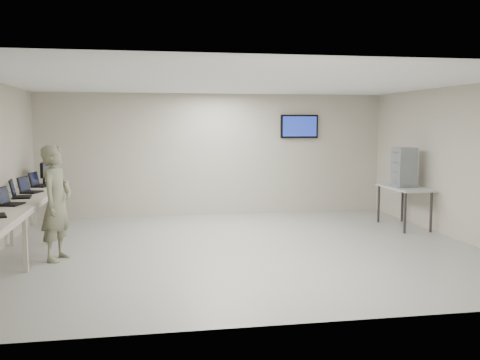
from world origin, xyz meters
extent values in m
cube|color=#ABAB9A|center=(0.00, 0.00, 0.00)|extent=(8.00, 7.00, 0.01)
cube|color=white|center=(0.00, 0.00, 2.80)|extent=(8.00, 7.00, 0.01)
cube|color=#B7AD9E|center=(0.00, 3.50, 1.40)|extent=(8.00, 0.01, 2.80)
cube|color=#B7AD9E|center=(0.00, -3.50, 1.40)|extent=(8.00, 0.01, 2.80)
cube|color=#B7AD9E|center=(4.00, 0.00, 1.40)|extent=(0.01, 7.00, 2.80)
cube|color=#363232|center=(2.00, 3.48, 2.05)|extent=(0.15, 0.04, 0.15)
cube|color=black|center=(2.00, 3.44, 2.05)|extent=(0.90, 0.06, 0.55)
cube|color=navy|center=(2.00, 3.40, 2.05)|extent=(0.82, 0.01, 0.47)
cube|color=beige|center=(-3.60, 0.00, 0.88)|extent=(0.75, 6.00, 0.04)
cube|color=#BBB3A5|center=(-3.23, 0.00, 0.85)|extent=(0.02, 6.00, 0.06)
cube|color=#BBB3A5|center=(-3.30, -0.90, 0.43)|extent=(0.06, 0.06, 0.86)
cube|color=#BBB3A5|center=(-3.90, 0.90, 0.43)|extent=(0.06, 0.06, 0.86)
cube|color=#BBB3A5|center=(-3.30, 0.90, 0.43)|extent=(0.06, 0.06, 0.86)
cube|color=#BBB3A5|center=(-3.90, 2.85, 0.43)|extent=(0.06, 0.06, 0.86)
cube|color=#BBB3A5|center=(-3.30, 2.85, 0.43)|extent=(0.06, 0.06, 0.86)
cube|color=black|center=(-3.57, -0.39, 0.91)|extent=(0.33, 0.41, 0.02)
cube|color=black|center=(-3.70, -0.39, 1.05)|extent=(0.14, 0.34, 0.25)
cube|color=black|center=(-3.68, -0.39, 1.05)|extent=(0.11, 0.30, 0.21)
cube|color=black|center=(-3.61, 0.43, 0.91)|extent=(0.33, 0.42, 0.02)
cube|color=black|center=(-3.75, 0.43, 1.07)|extent=(0.12, 0.38, 0.28)
cube|color=black|center=(-3.73, 0.43, 1.07)|extent=(0.09, 0.33, 0.23)
cube|color=black|center=(-3.58, 1.07, 0.91)|extent=(0.36, 0.43, 0.02)
cube|color=black|center=(-3.71, 1.07, 1.06)|extent=(0.17, 0.35, 0.26)
cube|color=black|center=(-3.69, 1.07, 1.06)|extent=(0.14, 0.31, 0.22)
cube|color=black|center=(-3.58, 2.00, 0.91)|extent=(0.35, 0.42, 0.02)
cube|color=black|center=(-3.72, 2.00, 1.05)|extent=(0.16, 0.35, 0.26)
cube|color=black|center=(-3.70, 2.00, 1.05)|extent=(0.13, 0.30, 0.22)
cylinder|color=black|center=(-3.60, 2.37, 0.91)|extent=(0.20, 0.20, 0.02)
cube|color=black|center=(-3.60, 2.37, 1.00)|extent=(0.04, 0.03, 0.16)
cube|color=black|center=(-3.60, 2.37, 1.20)|extent=(0.05, 0.45, 0.30)
cube|color=black|center=(-3.57, 2.37, 1.20)|extent=(0.00, 0.41, 0.26)
cylinder|color=black|center=(-3.60, 2.75, 0.91)|extent=(0.18, 0.18, 0.01)
cube|color=black|center=(-3.60, 2.75, 0.99)|extent=(0.04, 0.03, 0.15)
cube|color=black|center=(-3.60, 2.75, 1.17)|extent=(0.05, 0.41, 0.27)
cube|color=black|center=(-3.57, 2.75, 1.17)|extent=(0.00, 0.37, 0.24)
imported|color=#565B46|center=(-2.96, -0.25, 0.89)|extent=(0.61, 0.75, 1.79)
cube|color=#A7A7A7|center=(3.60, 1.29, 0.81)|extent=(0.65, 1.39, 0.04)
cube|color=#363232|center=(3.33, 0.69, 0.40)|extent=(0.04, 0.04, 0.79)
cube|color=#363232|center=(3.33, 1.88, 0.40)|extent=(0.04, 0.04, 0.79)
cube|color=#363232|center=(3.87, 0.69, 0.40)|extent=(0.04, 0.04, 0.79)
cube|color=#363232|center=(3.87, 1.88, 0.40)|extent=(0.04, 0.04, 0.79)
cube|color=gray|center=(3.58, 1.29, 0.93)|extent=(0.38, 0.42, 0.20)
cube|color=gray|center=(3.58, 1.29, 1.13)|extent=(0.38, 0.42, 0.20)
cube|color=gray|center=(3.58, 1.29, 1.33)|extent=(0.38, 0.42, 0.20)
cube|color=gray|center=(3.58, 1.29, 1.53)|extent=(0.38, 0.42, 0.20)
camera|label=1|loc=(-1.60, -8.77, 2.11)|focal=40.00mm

